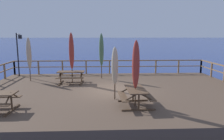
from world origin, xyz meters
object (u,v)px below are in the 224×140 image
Objects in this scene: picnic_table_front_left at (136,93)px; patio_umbrella_tall_back_right at (71,51)px; patio_umbrella_tall_mid_right at (29,54)px; patio_umbrella_tall_front at (136,65)px; patio_umbrella_tall_back_left at (115,66)px; patio_umbrella_short_mid at (101,50)px; lamp_post_hooked at (19,48)px; picnic_table_mid_right at (71,75)px.

patio_umbrella_tall_back_right is at bearing 126.20° from picnic_table_front_left.
patio_umbrella_tall_back_right is (-3.38, 4.62, 1.49)m from picnic_table_front_left.
patio_umbrella_tall_mid_right is at bearing 139.67° from picnic_table_front_left.
patio_umbrella_tall_back_left is (-0.82, 1.06, -0.21)m from patio_umbrella_tall_front.
patio_umbrella_tall_mid_right is at bearing 141.35° from patio_umbrella_tall_back_left.
patio_umbrella_tall_back_left is 0.80× the size of patio_umbrella_short_mid.
patio_umbrella_tall_mid_right is 4.82m from patio_umbrella_short_mid.
patio_umbrella_short_mid is (4.77, 0.62, 0.17)m from patio_umbrella_tall_mid_right.
patio_umbrella_short_mid is at bearing 104.17° from picnic_table_front_left.
patio_umbrella_tall_back_left is at bearing -42.05° from lamp_post_hooked.
patio_umbrella_tall_mid_right is at bearing 164.73° from picnic_table_mid_right.
patio_umbrella_tall_front is 0.89× the size of lamp_post_hooked.
picnic_table_mid_right is 3.20m from patio_umbrella_tall_mid_right.
patio_umbrella_tall_front reaches higher than picnic_table_front_left.
picnic_table_front_left is 0.58× the size of patio_umbrella_tall_mid_right.
patio_umbrella_tall_back_right is 1.01× the size of patio_umbrella_short_mid.
patio_umbrella_short_mid is (1.88, 1.33, -0.03)m from patio_umbrella_tall_back_right.
lamp_post_hooked reaches higher than patio_umbrella_short_mid.
patio_umbrella_short_mid is (-1.50, 5.95, 1.47)m from picnic_table_front_left.
patio_umbrella_tall_back_right is at bearing -144.82° from patio_umbrella_short_mid.
lamp_post_hooked is at bearing 149.81° from patio_umbrella_tall_back_right.
patio_umbrella_tall_back_right is at bearing 124.85° from patio_umbrella_tall_back_left.
patio_umbrella_tall_front is at bearing -40.82° from patio_umbrella_tall_mid_right.
patio_umbrella_tall_back_right is 4.87m from lamp_post_hooked.
picnic_table_front_left is 10.49m from lamp_post_hooked.
patio_umbrella_tall_mid_right reaches higher than picnic_table_front_left.
lamp_post_hooked is (-7.59, 7.07, 1.56)m from picnic_table_front_left.
picnic_table_front_left is at bearing -75.83° from patio_umbrella_short_mid.
patio_umbrella_tall_back_right reaches higher than patio_umbrella_tall_front.
picnic_table_mid_right is 0.67× the size of patio_umbrella_tall_back_left.
patio_umbrella_tall_mid_right is at bearing 166.28° from patio_umbrella_tall_back_right.
patio_umbrella_tall_front reaches higher than picnic_table_mid_right.
patio_umbrella_short_mid is 6.20m from lamp_post_hooked.
patio_umbrella_tall_back_left is 0.79× the size of lamp_post_hooked.
patio_umbrella_tall_mid_right is at bearing -172.60° from patio_umbrella_short_mid.
patio_umbrella_tall_back_left is at bearing -82.58° from patio_umbrella_short_mid.
patio_umbrella_tall_back_right is (-2.53, 3.63, 0.44)m from patio_umbrella_tall_back_left.
patio_umbrella_short_mid reaches higher than patio_umbrella_tall_back_left.
patio_umbrella_tall_mid_right is at bearing 139.18° from patio_umbrella_tall_front.
patio_umbrella_tall_back_right reaches higher than patio_umbrella_tall_mid_right.
patio_umbrella_short_mid is at bearing 103.72° from patio_umbrella_tall_front.
picnic_table_mid_right is at bearing -15.27° from patio_umbrella_tall_mid_right.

